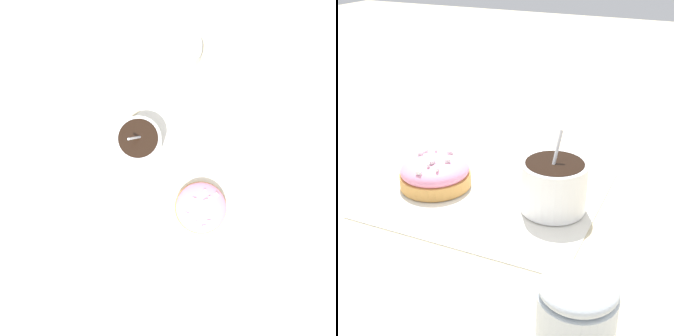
% 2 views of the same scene
% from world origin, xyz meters
% --- Properties ---
extents(ground_plane, '(3.00, 3.00, 0.00)m').
position_xyz_m(ground_plane, '(0.00, 0.00, 0.00)').
color(ground_plane, '#C6B793').
extents(paper_napkin, '(0.28, 0.25, 0.00)m').
position_xyz_m(paper_napkin, '(0.00, 0.00, 0.00)').
color(paper_napkin, white).
rests_on(paper_napkin, ground_plane).
extents(coffee_cup, '(0.08, 0.10, 0.10)m').
position_xyz_m(coffee_cup, '(0.08, 0.00, 0.04)').
color(coffee_cup, white).
rests_on(coffee_cup, paper_napkin).
extents(frosted_pastry, '(0.09, 0.09, 0.04)m').
position_xyz_m(frosted_pastry, '(-0.08, -0.01, 0.02)').
color(frosted_pastry, '#D19347').
rests_on(frosted_pastry, paper_napkin).
extents(sugar_bowl, '(0.07, 0.07, 0.06)m').
position_xyz_m(sugar_bowl, '(0.17, -0.18, 0.03)').
color(sugar_bowl, silver).
rests_on(sugar_bowl, ground_plane).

